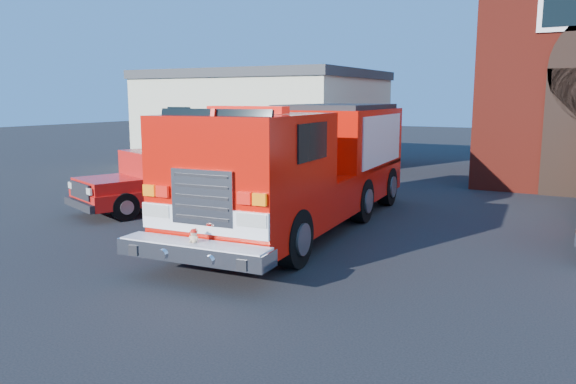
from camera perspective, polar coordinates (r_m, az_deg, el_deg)
The scene contains 4 objects.
ground at distance 12.20m, azimuth 2.70°, elevation -5.20°, with size 100.00×100.00×0.00m, color black.
side_building at distance 27.54m, azimuth -2.37°, elevation 7.69°, with size 10.20×8.20×4.35m.
fire_engine at distance 13.51m, azimuth 1.84°, elevation 2.85°, with size 3.33×9.74×2.95m.
pickup_truck at distance 16.22m, azimuth -12.17°, elevation 1.13°, with size 3.55×5.39×1.66m.
Camera 1 is at (5.12, -10.63, 3.11)m, focal length 35.00 mm.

